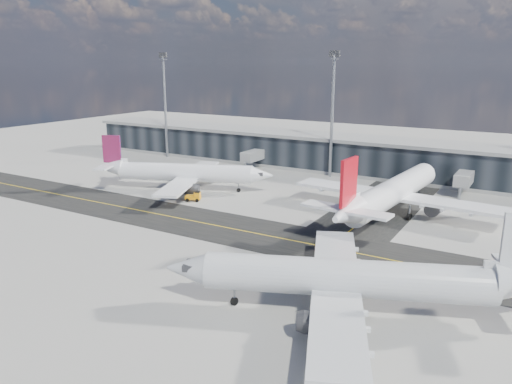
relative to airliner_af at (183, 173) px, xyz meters
The scene contains 9 objects.
ground 30.02m from the airliner_af, 42.50° to the right, with size 300.00×300.00×0.00m, color gray.
taxiway_lanes 27.77m from the airliner_af, 19.93° to the right, with size 180.00×63.00×0.03m.
terminal_concourse 41.18m from the airliner_af, 57.71° to the left, with size 152.00×19.80×8.80m.
floodlight_masts 37.42m from the airliner_af, 51.77° to the left, with size 102.50×0.70×28.90m.
airliner_af is the anchor object (origin of this frame).
airliner_redtail 43.61m from the airliner_af, ahead, with size 38.26×44.83×13.27m.
airliner_near 59.63m from the airliner_af, 33.89° to the right, with size 39.23×33.93×12.11m.
baggage_tug 9.89m from the airliner_af, 38.23° to the right, with size 3.26×2.39×1.85m.
service_van 46.58m from the airliner_af, 27.20° to the left, with size 2.25×4.88×1.36m, color white.
Camera 1 is at (43.66, -60.65, 26.49)m, focal length 35.00 mm.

